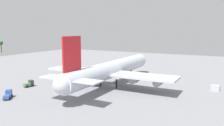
# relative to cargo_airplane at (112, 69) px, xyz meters

# --- Properties ---
(ground_plane) EXTENTS (258.73, 258.73, 0.00)m
(ground_plane) POSITION_rel_cargo_airplane_xyz_m (0.21, 0.00, -6.51)
(ground_plane) COLOR gray
(cargo_airplane) EXTENTS (64.68, 52.14, 20.09)m
(cargo_airplane) POSITION_rel_cargo_airplane_xyz_m (0.00, 0.00, 0.00)
(cargo_airplane) COLOR silver
(cargo_airplane) RESTS_ON ground_plane
(cargo_loader) EXTENTS (4.88, 4.46, 2.51)m
(cargo_loader) POSITION_rel_cargo_airplane_xyz_m (-30.59, 21.45, -5.32)
(cargo_loader) COLOR #2D5193
(cargo_loader) RESTS_ON ground_plane
(maintenance_van) EXTENTS (3.94, 3.01, 2.47)m
(maintenance_van) POSITION_rel_cargo_airplane_xyz_m (-16.62, 27.47, -5.34)
(maintenance_van) COLOR #333338
(maintenance_van) RESTS_ON ground_plane
(cargo_container_fore) EXTENTS (2.61, 3.28, 1.93)m
(cargo_container_fore) POSITION_rel_cargo_airplane_xyz_m (11.59, -36.63, -5.55)
(cargo_container_fore) COLOR #B7BCC6
(cargo_container_fore) RESTS_ON ground_plane
(safety_cone_nose) EXTENTS (0.47, 0.47, 0.67)m
(safety_cone_nose) POSITION_rel_cargo_airplane_xyz_m (29.32, -2.08, -6.18)
(safety_cone_nose) COLOR orange
(safety_cone_nose) RESTS_ON ground_plane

